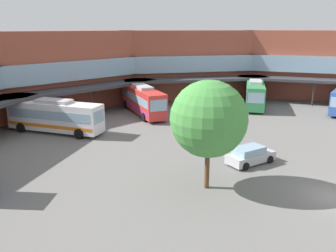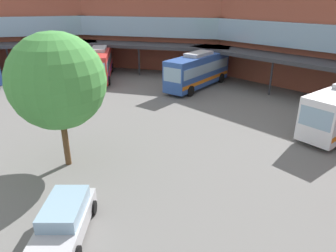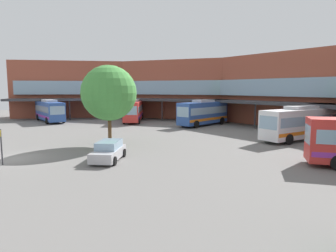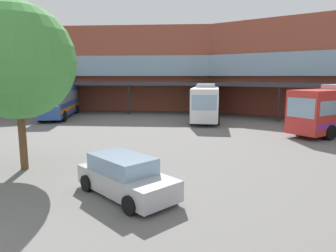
% 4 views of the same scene
% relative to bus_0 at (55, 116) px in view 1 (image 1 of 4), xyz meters
% --- Properties ---
extents(ground_plane, '(125.63, 125.63, 0.00)m').
position_rel_bus_0_xyz_m(ground_plane, '(-1.24, -28.77, -1.91)').
color(ground_plane, slate).
extents(station_building, '(84.53, 47.41, 10.94)m').
position_rel_bus_0_xyz_m(station_building, '(-1.24, -5.67, 3.59)').
color(station_building, '#9E4C38').
rests_on(station_building, ground).
extents(bus_0, '(4.68, 11.32, 3.77)m').
position_rel_bus_0_xyz_m(bus_0, '(0.00, 0.00, 0.00)').
color(bus_0, white).
rests_on(bus_0, ground).
extents(bus_1, '(10.83, 5.63, 3.93)m').
position_rel_bus_0_xyz_m(bus_1, '(24.17, -15.23, 0.08)').
color(bus_1, '#338C4C').
rests_on(bus_1, ground).
extents(bus_3, '(9.07, 11.00, 3.90)m').
position_rel_bus_0_xyz_m(bus_3, '(12.28, -3.34, 0.06)').
color(bus_3, red).
rests_on(bus_3, ground).
extents(parked_car, '(4.74, 3.60, 1.53)m').
position_rel_bus_0_xyz_m(parked_car, '(1.96, -21.64, -1.17)').
color(parked_car, '#B7B7BC').
rests_on(parked_car, ground).
extents(plaza_tree, '(5.46, 5.46, 7.96)m').
position_rel_bus_0_xyz_m(plaza_tree, '(-4.30, -20.36, 3.31)').
color(plaza_tree, brown).
rests_on(plaza_tree, ground).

